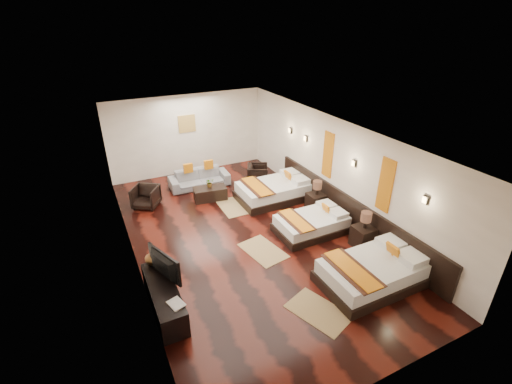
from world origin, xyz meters
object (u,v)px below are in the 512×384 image
tv (160,266)px  armchair_left (146,197)px  bed_near (373,272)px  sofa (199,178)px  book (170,307)px  tv_console (164,298)px  nightstand_b (316,200)px  table_plant (210,183)px  bed_mid (312,223)px  figurine (152,257)px  nightstand_a (363,234)px  coffee_table (210,193)px  armchair_right (258,174)px  bed_far (274,190)px

tv → armchair_left: size_ratio=1.38×
bed_near → sofa: (-1.80, 6.28, -0.00)m
tv → bed_near: bearing=-130.6°
armchair_left → bed_near: bearing=-22.4°
tv → book: bearing=155.8°
bed_near → armchair_left: bed_near is taller
book → tv_console: bearing=90.0°
sofa → armchair_left: size_ratio=2.73×
nightstand_b → table_plant: nightstand_b is taller
bed_mid → figurine: size_ratio=5.64×
bed_mid → armchair_left: bed_mid is taller
nightstand_a → sofa: 5.72m
armchair_left → coffee_table: armchair_left is taller
armchair_right → figurine: bearing=157.1°
bed_mid → tv_console: bed_mid is taller
book → armchair_right: (4.29, 5.09, -0.25)m
armchair_left → armchair_right: size_ratio=1.04×
tv → sofa: size_ratio=0.51×
nightstand_b → tv: bearing=-160.9°
nightstand_a → nightstand_b: (0.00, 2.03, -0.01)m
tv_console → armchair_left: armchair_left is taller
tv → table_plant: tv is taller
armchair_right → coffee_table: 1.96m
bed_mid → tv: (-4.14, -0.79, 0.59)m
bed_mid → bed_far: bearing=89.9°
tv_console → nightstand_b: bearing=21.6°
armchair_right → book: bearing=166.4°
bed_near → figurine: bearing=154.2°
nightstand_b → figurine: nightstand_b is taller
nightstand_b → tv_console: (-4.95, -1.96, -0.06)m
nightstand_a → bed_mid: bearing=123.7°
bed_far → tv_console: (-4.20, -3.15, -0.01)m
bed_mid → nightstand_b: (0.75, 0.90, 0.09)m
bed_near → nightstand_b: nightstand_b is taller
tv_console → sofa: 5.59m
sofa → armchair_left: 1.99m
tv → figurine: tv is taller
book → armchair_right: bearing=49.9°
bed_near → armchair_left: 6.73m
nightstand_b → armchair_left: bearing=151.1°
bed_far → sofa: size_ratio=1.12×
tv → figurine: 0.56m
book → sofa: book is taller
figurine → bed_far: bearing=29.1°
bed_mid → armchair_right: bearing=88.4°
nightstand_a → sofa: bearing=116.5°
armchair_left → armchair_right: armchair_left is taller
book → armchair_left: size_ratio=0.44×
book → coffee_table: book is taller
nightstand_b → armchair_left: 5.07m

